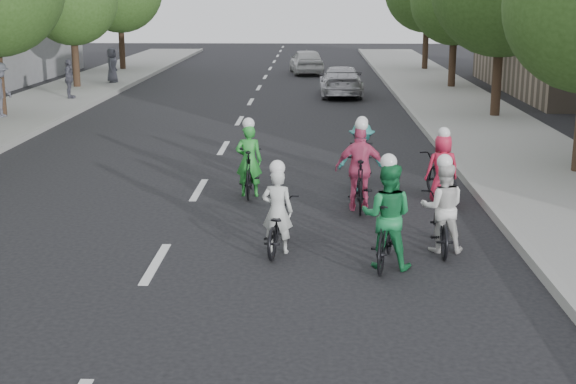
{
  "coord_description": "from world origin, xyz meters",
  "views": [
    {
      "loc": [
        2.5,
        -12.14,
        4.2
      ],
      "look_at": [
        2.1,
        0.82,
        1.0
      ],
      "focal_mm": 50.0,
      "sensor_mm": 36.0,
      "label": 1
    }
  ],
  "objects_px": {
    "cyclist_6": "(278,221)",
    "spectator_1": "(69,79)",
    "spectator_2": "(112,65)",
    "follow_car_lead": "(341,81)",
    "cyclist_1": "(442,216)",
    "cyclist_5": "(249,168)",
    "cyclist_2": "(386,224)",
    "cyclist_4": "(361,162)",
    "follow_car_trail": "(307,61)",
    "spectator_0": "(0,90)",
    "cyclist_0": "(360,176)",
    "cyclist_3": "(442,175)"
  },
  "relations": [
    {
      "from": "cyclist_3",
      "to": "cyclist_4",
      "type": "bearing_deg",
      "value": -37.95
    },
    {
      "from": "cyclist_4",
      "to": "cyclist_6",
      "type": "xyz_separation_m",
      "value": [
        -1.64,
        -4.33,
        -0.13
      ]
    },
    {
      "from": "cyclist_4",
      "to": "cyclist_2",
      "type": "bearing_deg",
      "value": 94.57
    },
    {
      "from": "cyclist_1",
      "to": "follow_car_lead",
      "type": "distance_m",
      "value": 21.18
    },
    {
      "from": "cyclist_2",
      "to": "cyclist_6",
      "type": "relative_size",
      "value": 1.08
    },
    {
      "from": "spectator_2",
      "to": "follow_car_lead",
      "type": "bearing_deg",
      "value": -105.56
    },
    {
      "from": "follow_car_trail",
      "to": "spectator_2",
      "type": "bearing_deg",
      "value": 26.58
    },
    {
      "from": "cyclist_2",
      "to": "cyclist_5",
      "type": "height_order",
      "value": "cyclist_2"
    },
    {
      "from": "spectator_0",
      "to": "spectator_2",
      "type": "xyz_separation_m",
      "value": [
        1.08,
        11.08,
        -0.12
      ]
    },
    {
      "from": "cyclist_1",
      "to": "cyclist_3",
      "type": "bearing_deg",
      "value": -95.8
    },
    {
      "from": "cyclist_5",
      "to": "cyclist_6",
      "type": "xyz_separation_m",
      "value": [
        0.78,
        -3.85,
        -0.08
      ]
    },
    {
      "from": "cyclist_0",
      "to": "cyclist_3",
      "type": "distance_m",
      "value": 1.91
    },
    {
      "from": "cyclist_6",
      "to": "follow_car_lead",
      "type": "height_order",
      "value": "cyclist_6"
    },
    {
      "from": "cyclist_2",
      "to": "cyclist_5",
      "type": "relative_size",
      "value": 1.09
    },
    {
      "from": "cyclist_2",
      "to": "follow_car_trail",
      "type": "relative_size",
      "value": 0.46
    },
    {
      "from": "cyclist_1",
      "to": "spectator_2",
      "type": "distance_m",
      "value": 27.5
    },
    {
      "from": "spectator_2",
      "to": "spectator_1",
      "type": "bearing_deg",
      "value": -178.77
    },
    {
      "from": "cyclist_6",
      "to": "spectator_1",
      "type": "relative_size",
      "value": 1.1
    },
    {
      "from": "spectator_0",
      "to": "spectator_1",
      "type": "xyz_separation_m",
      "value": [
        0.83,
        5.09,
        -0.15
      ]
    },
    {
      "from": "cyclist_2",
      "to": "cyclist_4",
      "type": "xyz_separation_m",
      "value": [
        -0.11,
        5.06,
        -0.05
      ]
    },
    {
      "from": "cyclist_3",
      "to": "cyclist_5",
      "type": "xyz_separation_m",
      "value": [
        -4.04,
        0.35,
        0.04
      ]
    },
    {
      "from": "spectator_2",
      "to": "follow_car_trail",
      "type": "bearing_deg",
      "value": -53.04
    },
    {
      "from": "cyclist_6",
      "to": "spectator_0",
      "type": "height_order",
      "value": "spectator_0"
    },
    {
      "from": "cyclist_6",
      "to": "spectator_2",
      "type": "distance_m",
      "value": 26.58
    },
    {
      "from": "spectator_2",
      "to": "cyclist_4",
      "type": "bearing_deg",
      "value": -149.27
    },
    {
      "from": "cyclist_4",
      "to": "cyclist_5",
      "type": "distance_m",
      "value": 2.46
    },
    {
      "from": "spectator_1",
      "to": "spectator_2",
      "type": "height_order",
      "value": "spectator_2"
    },
    {
      "from": "follow_car_lead",
      "to": "spectator_0",
      "type": "xyz_separation_m",
      "value": [
        -11.78,
        -7.35,
        0.44
      ]
    },
    {
      "from": "cyclist_4",
      "to": "spectator_0",
      "type": "distance_m",
      "value": 15.12
    },
    {
      "from": "spectator_1",
      "to": "cyclist_1",
      "type": "bearing_deg",
      "value": -152.41
    },
    {
      "from": "cyclist_4",
      "to": "spectator_1",
      "type": "distance_m",
      "value": 18.27
    },
    {
      "from": "cyclist_6",
      "to": "spectator_1",
      "type": "height_order",
      "value": "spectator_1"
    },
    {
      "from": "cyclist_2",
      "to": "spectator_1",
      "type": "distance_m",
      "value": 22.59
    },
    {
      "from": "cyclist_4",
      "to": "cyclist_5",
      "type": "height_order",
      "value": "cyclist_5"
    },
    {
      "from": "cyclist_0",
      "to": "cyclist_3",
      "type": "relative_size",
      "value": 0.97
    },
    {
      "from": "follow_car_lead",
      "to": "spectator_1",
      "type": "relative_size",
      "value": 2.82
    },
    {
      "from": "cyclist_2",
      "to": "cyclist_3",
      "type": "xyz_separation_m",
      "value": [
        1.52,
        4.23,
        -0.13
      ]
    },
    {
      "from": "cyclist_3",
      "to": "spectator_0",
      "type": "relative_size",
      "value": 1.04
    },
    {
      "from": "cyclist_2",
      "to": "cyclist_4",
      "type": "height_order",
      "value": "cyclist_2"
    },
    {
      "from": "cyclist_4",
      "to": "cyclist_6",
      "type": "height_order",
      "value": "cyclist_4"
    },
    {
      "from": "spectator_0",
      "to": "follow_car_lead",
      "type": "bearing_deg",
      "value": -50.72
    },
    {
      "from": "cyclist_0",
      "to": "spectator_0",
      "type": "height_order",
      "value": "spectator_0"
    },
    {
      "from": "cyclist_1",
      "to": "follow_car_trail",
      "type": "distance_m",
      "value": 31.01
    },
    {
      "from": "cyclist_0",
      "to": "cyclist_3",
      "type": "height_order",
      "value": "cyclist_0"
    },
    {
      "from": "spectator_1",
      "to": "follow_car_lead",
      "type": "bearing_deg",
      "value": -83.03
    },
    {
      "from": "follow_car_trail",
      "to": "spectator_2",
      "type": "distance_m",
      "value": 10.96
    },
    {
      "from": "cyclist_0",
      "to": "spectator_1",
      "type": "xyz_separation_m",
      "value": [
        -10.72,
        16.31,
        0.24
      ]
    },
    {
      "from": "cyclist_3",
      "to": "spectator_2",
      "type": "relative_size",
      "value": 1.19
    },
    {
      "from": "cyclist_2",
      "to": "cyclist_6",
      "type": "xyz_separation_m",
      "value": [
        -1.75,
        0.73,
        -0.18
      ]
    },
    {
      "from": "cyclist_2",
      "to": "cyclist_5",
      "type": "xyz_separation_m",
      "value": [
        -2.52,
        4.58,
        -0.09
      ]
    }
  ]
}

